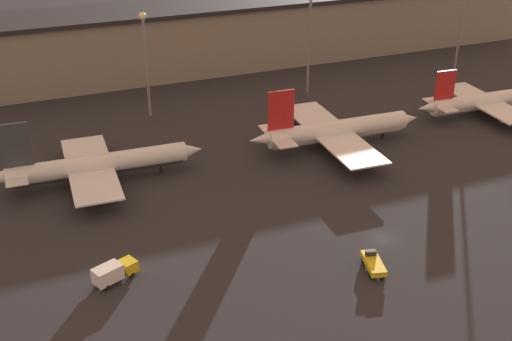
% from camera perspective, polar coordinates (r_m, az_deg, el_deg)
% --- Properties ---
extents(ground, '(600.00, 600.00, 0.00)m').
position_cam_1_polar(ground, '(112.92, 11.14, -5.98)').
color(ground, '#26262B').
extents(terminal_building, '(223.54, 23.07, 19.42)m').
position_cam_1_polar(terminal_building, '(194.75, -5.23, 11.78)').
color(terminal_building, gray).
rests_on(terminal_building, ground).
extents(airplane_1, '(43.40, 30.60, 14.64)m').
position_cam_1_polar(airplane_1, '(131.20, -14.00, 0.45)').
color(airplane_1, silver).
rests_on(airplane_1, ground).
extents(airplane_2, '(41.48, 36.88, 14.75)m').
position_cam_1_polar(airplane_2, '(143.92, 7.12, 3.56)').
color(airplane_2, silver).
rests_on(airplane_2, ground).
extents(airplane_3, '(42.02, 28.49, 12.74)m').
position_cam_1_polar(airplane_3, '(171.46, 20.04, 5.87)').
color(airplane_3, silver).
rests_on(airplane_3, ground).
extents(service_vehicle_0, '(7.48, 5.04, 3.16)m').
position_cam_1_polar(service_vehicle_0, '(102.27, -12.55, -8.79)').
color(service_vehicle_0, gold).
rests_on(service_vehicle_0, ground).
extents(service_vehicle_4, '(4.04, 6.84, 2.48)m').
position_cam_1_polar(service_vehicle_4, '(104.51, 10.38, -8.11)').
color(service_vehicle_4, gold).
rests_on(service_vehicle_4, ground).
extents(lamp_post_1, '(1.80, 1.80, 25.81)m').
position_cam_1_polar(lamp_post_1, '(157.69, -9.81, 10.34)').
color(lamp_post_1, slate).
rests_on(lamp_post_1, ground).
extents(lamp_post_2, '(1.80, 1.80, 29.28)m').
position_cam_1_polar(lamp_post_2, '(171.67, 4.80, 12.64)').
color(lamp_post_2, slate).
rests_on(lamp_post_2, ground).
extents(lamp_post_3, '(1.80, 1.80, 27.14)m').
position_cam_1_polar(lamp_post_3, '(198.75, 17.89, 13.11)').
color(lamp_post_3, slate).
rests_on(lamp_post_3, ground).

